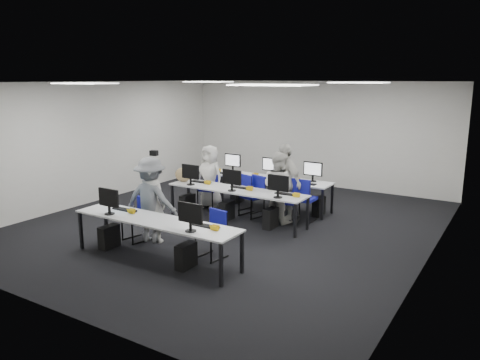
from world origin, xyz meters
The scene contains 23 objects.
room centered at (0.00, 0.00, 1.50)m, with size 9.00×9.02×3.00m.
ceiling_panels centered at (0.00, 0.00, 2.98)m, with size 5.20×4.60×0.02m.
desk_front centered at (0.00, -2.40, 0.68)m, with size 3.20×0.70×0.73m.
desk_mid centered at (0.00, 0.20, 0.68)m, with size 3.20×0.70×0.73m.
desk_back centered at (0.00, 1.60, 0.68)m, with size 3.20×0.70×0.73m.
equipment_front centered at (-0.19, -2.42, 0.36)m, with size 2.51×0.41×1.19m.
equipment_mid centered at (-0.19, 0.18, 0.36)m, with size 2.91×0.41×1.19m.
equipment_back centered at (0.19, 1.62, 0.36)m, with size 2.91×0.41×1.19m.
chair_0 centered at (-1.00, -1.83, 0.26)m, with size 0.50×0.52×0.82m.
chair_1 centered at (0.75, -1.80, 0.26)m, with size 0.47×0.50×0.83m.
chair_2 centered at (-1.22, 0.88, 0.28)m, with size 0.50×0.54×0.87m.
chair_3 centered at (0.08, 0.76, 0.29)m, with size 0.56×0.59×0.91m.
chair_4 centered at (0.97, 0.82, 0.28)m, with size 0.52×0.55×0.87m.
chair_5 centered at (-1.18, 1.02, 0.26)m, with size 0.53×0.55×0.81m.
chair_6 centered at (-0.14, 1.07, 0.29)m, with size 0.55×0.58×0.90m.
chair_7 centered at (1.22, 1.04, 0.31)m, with size 0.48×0.52×0.97m.
handbag centered at (-1.45, 0.20, 0.89)m, with size 0.40×0.25×0.33m, color olive.
student_0 centered at (-0.69, -1.72, 0.76)m, with size 0.55×0.36×1.52m, color beige.
student_1 centered at (0.77, 0.68, 0.77)m, with size 0.75×0.59×1.55m, color beige.
student_2 centered at (-1.18, 0.88, 0.76)m, with size 0.74×0.48×1.51m, color beige.
student_3 centered at (0.83, 0.86, 0.85)m, with size 1.00×0.42×1.71m, color beige.
photographer centered at (-0.73, -1.70, 0.82)m, with size 1.06×0.61×1.64m, color slate.
dslr_camera centered at (-0.76, -1.52, 1.69)m, with size 0.14×0.18×0.10m, color black.
Camera 1 is at (5.23, -8.12, 3.09)m, focal length 35.00 mm.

